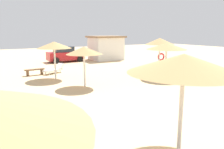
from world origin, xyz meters
The scene contains 11 objects.
ground_plane centered at (0.00, 0.00, 0.00)m, with size 80.00×80.00×0.00m, color #D1B284.
parasol_1 centered at (-1.19, 9.13, 2.42)m, with size 2.43×2.43×2.67m.
parasol_3 centered at (7.99, 8.39, 2.48)m, with size 2.60×2.60×2.80m.
parasol_4 centered at (-0.29, 5.89, 2.23)m, with size 2.23×2.23×2.48m.
parasol_5 centered at (-1.09, -2.70, 2.55)m, with size 3.03×3.03×2.81m.
parasol_7 centered at (6.00, 5.43, 2.30)m, with size 2.92×2.92×2.55m.
lounger_1 centered at (-0.69, 11.27, 0.32)m, with size 1.95×1.49×0.74m.
lounger_3 centered at (7.50, 6.97, 0.32)m, with size 1.48×1.92×0.80m.
bench_0 centered at (-2.25, 11.20, 0.35)m, with size 1.53×0.53×0.49m.
parked_car centered at (2.41, 17.67, 0.82)m, with size 4.01×1.99×1.72m.
beach_cabana centered at (7.33, 17.18, 1.44)m, with size 3.88×3.38×2.83m.
Camera 1 is at (-5.72, -6.89, 3.40)m, focal length 36.28 mm.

